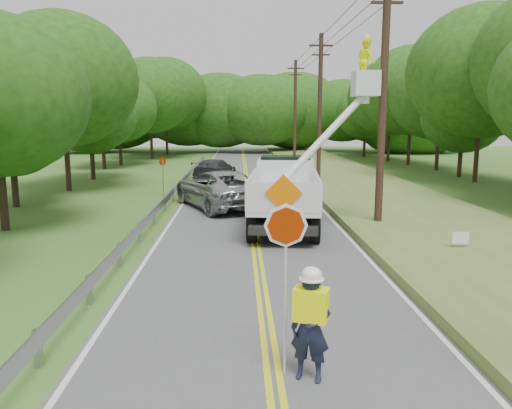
{
  "coord_description": "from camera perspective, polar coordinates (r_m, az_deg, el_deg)",
  "views": [
    {
      "loc": [
        -0.56,
        -10.18,
        4.29
      ],
      "look_at": [
        0.0,
        6.0,
        1.5
      ],
      "focal_mm": 34.59,
      "sensor_mm": 36.0,
      "label": 1
    }
  ],
  "objects": [
    {
      "name": "stop_sign_permanent",
      "position": [
        28.39,
        -10.72,
        3.81
      ],
      "size": [
        0.35,
        0.34,
        2.19
      ],
      "color": "#93979B",
      "rests_on": "ground"
    },
    {
      "name": "road",
      "position": [
        24.57,
        -0.65,
        -0.26
      ],
      "size": [
        7.2,
        96.0,
        0.03
      ],
      "color": "#504F52",
      "rests_on": "ground"
    },
    {
      "name": "treeline_left",
      "position": [
        42.93,
        -15.7,
        11.92
      ],
      "size": [
        11.12,
        57.97,
        11.68
      ],
      "color": "#332319",
      "rests_on": "ground"
    },
    {
      "name": "guardrail",
      "position": [
        25.6,
        -9.73,
        1.24
      ],
      "size": [
        0.18,
        48.0,
        0.77
      ],
      "color": "#93979B",
      "rests_on": "ground"
    },
    {
      "name": "bucket_truck",
      "position": [
        20.9,
        3.93,
        2.47
      ],
      "size": [
        5.14,
        7.8,
        7.3
      ],
      "color": "black",
      "rests_on": "road"
    },
    {
      "name": "yard_sign",
      "position": [
        16.91,
        22.57,
        -3.69
      ],
      "size": [
        0.55,
        0.05,
        0.79
      ],
      "color": "white",
      "rests_on": "ground"
    },
    {
      "name": "tall_grass_verge",
      "position": [
        25.71,
        15.38,
        0.15
      ],
      "size": [
        7.0,
        96.0,
        0.3
      ],
      "primitive_type": "cube",
      "color": "#596F2D",
      "rests_on": "ground"
    },
    {
      "name": "treeline_horizon",
      "position": [
        66.23,
        -0.25,
        10.82
      ],
      "size": [
        58.41,
        15.25,
        12.44
      ],
      "color": "#1D4211",
      "rests_on": "ground"
    },
    {
      "name": "suv_silver",
      "position": [
        24.45,
        -4.19,
        1.85
      ],
      "size": [
        5.4,
        7.21,
        1.82
      ],
      "primitive_type": "imported",
      "rotation": [
        0.0,
        0.0,
        3.56
      ],
      "color": "#A2A5A8",
      "rests_on": "road"
    },
    {
      "name": "utility_poles",
      "position": [
        27.78,
        9.76,
        11.66
      ],
      "size": [
        1.6,
        43.3,
        10.0
      ],
      "color": "black",
      "rests_on": "ground"
    },
    {
      "name": "ground",
      "position": [
        11.07,
        1.11,
        -13.04
      ],
      "size": [
        140.0,
        140.0,
        0.0
      ],
      "primitive_type": "plane",
      "color": "#485D23",
      "rests_on": "ground"
    },
    {
      "name": "flagger",
      "position": [
        8.32,
        6.25,
        -13.09
      ],
      "size": [
        1.15,
        0.64,
        2.94
      ],
      "color": "#191E33",
      "rests_on": "road"
    },
    {
      "name": "treeline_right",
      "position": [
        39.34,
        23.37,
        12.27
      ],
      "size": [
        12.13,
        53.78,
        12.02
      ],
      "color": "#332319",
      "rests_on": "ground"
    },
    {
      "name": "suv_darkgrey",
      "position": [
        35.74,
        -4.78,
        4.07
      ],
      "size": [
        3.33,
        5.47,
        1.48
      ],
      "primitive_type": "imported",
      "rotation": [
        0.0,
        0.0,
        2.88
      ],
      "color": "#34363A",
      "rests_on": "road"
    }
  ]
}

